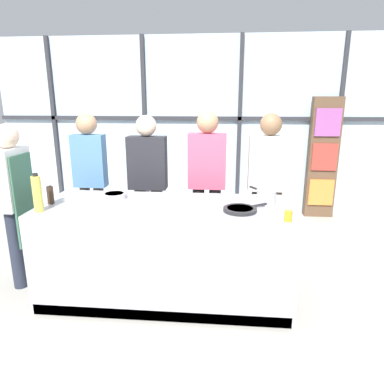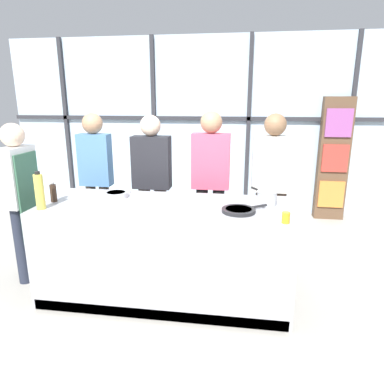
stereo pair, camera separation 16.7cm
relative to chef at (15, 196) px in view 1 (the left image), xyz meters
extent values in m
plane|color=#ADA89E|center=(1.48, -0.09, -0.92)|extent=(18.00, 18.00, 0.00)
cube|color=silver|center=(1.48, 2.63, 0.48)|extent=(6.40, 0.04, 2.80)
cube|color=#2D2D33|center=(1.48, 2.58, 0.62)|extent=(6.40, 0.06, 0.06)
cube|color=#2D2D33|center=(-0.82, 2.58, 0.48)|extent=(0.06, 0.06, 2.80)
cube|color=#2D2D33|center=(0.71, 2.58, 0.48)|extent=(0.06, 0.06, 2.80)
cube|color=#2D2D33|center=(2.25, 2.58, 0.48)|extent=(0.06, 0.06, 2.80)
cube|color=#2D2D33|center=(3.79, 2.58, 0.48)|extent=(0.06, 0.06, 2.80)
cube|color=brown|center=(3.56, 2.45, 0.01)|extent=(0.44, 0.16, 1.88)
cube|color=orange|center=(3.56, 2.35, -0.51)|extent=(0.37, 0.03, 0.41)
cube|color=red|center=(3.56, 2.35, 0.05)|extent=(0.37, 0.03, 0.41)
cube|color=#994C93|center=(3.56, 2.35, 0.58)|extent=(0.37, 0.03, 0.41)
cube|color=#A8AAB2|center=(1.48, -0.09, -0.47)|extent=(2.27, 0.88, 0.90)
cube|color=black|center=(2.28, -0.09, -0.03)|extent=(0.52, 0.52, 0.01)
cube|color=black|center=(1.48, -0.51, -0.87)|extent=(2.23, 0.03, 0.10)
cylinder|color=#38383D|center=(2.15, -0.21, -0.02)|extent=(0.13, 0.13, 0.01)
cylinder|color=#38383D|center=(2.40, -0.21, -0.02)|extent=(0.13, 0.13, 0.01)
cylinder|color=#38383D|center=(2.15, 0.04, -0.02)|extent=(0.13, 0.13, 0.01)
cylinder|color=#38383D|center=(2.40, 0.04, -0.02)|extent=(0.13, 0.13, 0.01)
cylinder|color=#232838|center=(-0.01, 0.09, -0.52)|extent=(0.13, 0.13, 0.81)
cylinder|color=#232838|center=(-0.01, -0.09, -0.52)|extent=(0.13, 0.13, 0.81)
cube|color=white|center=(-0.01, 0.00, 0.17)|extent=(0.18, 0.40, 0.58)
sphere|color=beige|center=(-0.01, 0.00, 0.58)|extent=(0.23, 0.23, 0.23)
cube|color=#38664C|center=(0.09, 0.00, -0.04)|extent=(0.02, 0.34, 0.89)
cylinder|color=#47382D|center=(0.54, 0.77, -0.50)|extent=(0.12, 0.12, 0.84)
cylinder|color=#47382D|center=(0.38, 0.77, -0.50)|extent=(0.12, 0.12, 0.84)
cube|color=#4C7AAD|center=(0.46, 0.77, 0.22)|extent=(0.37, 0.17, 0.61)
sphere|color=tan|center=(0.46, 0.77, 0.64)|extent=(0.24, 0.24, 0.24)
cylinder|color=#47382D|center=(1.24, 0.77, -0.51)|extent=(0.14, 0.14, 0.83)
cylinder|color=#47382D|center=(1.04, 0.77, -0.51)|extent=(0.14, 0.14, 0.83)
cube|color=#232328|center=(1.14, 0.77, 0.21)|extent=(0.44, 0.20, 0.60)
sphere|color=beige|center=(1.14, 0.77, 0.62)|extent=(0.23, 0.23, 0.23)
cylinder|color=black|center=(1.92, 0.77, -0.50)|extent=(0.13, 0.13, 0.85)
cylinder|color=black|center=(1.73, 0.77, -0.50)|extent=(0.13, 0.13, 0.85)
cube|color=#DB4C6B|center=(1.82, 0.77, 0.24)|extent=(0.42, 0.19, 0.62)
sphere|color=tan|center=(1.82, 0.77, 0.67)|extent=(0.24, 0.24, 0.24)
cylinder|color=#47382D|center=(2.60, 0.77, -0.50)|extent=(0.14, 0.14, 0.85)
cylinder|color=#47382D|center=(2.40, 0.77, -0.50)|extent=(0.14, 0.14, 0.85)
cube|color=beige|center=(2.50, 0.77, 0.23)|extent=(0.44, 0.20, 0.61)
sphere|color=#8C6647|center=(2.50, 0.77, 0.65)|extent=(0.24, 0.24, 0.24)
cylinder|color=#232326|center=(2.15, -0.21, 0.00)|extent=(0.29, 0.29, 0.03)
cylinder|color=#B26B2D|center=(2.15, -0.21, 0.01)|extent=(0.22, 0.22, 0.01)
cylinder|color=#232326|center=(2.36, -0.07, 0.00)|extent=(0.20, 0.15, 0.02)
cylinder|color=silver|center=(2.40, 0.04, 0.04)|extent=(0.17, 0.17, 0.13)
cylinder|color=silver|center=(2.40, 0.04, 0.10)|extent=(0.18, 0.18, 0.01)
cylinder|color=black|center=(2.31, 0.17, 0.09)|extent=(0.10, 0.14, 0.02)
cylinder|color=white|center=(0.93, 0.23, -0.01)|extent=(0.23, 0.23, 0.01)
cylinder|color=silver|center=(0.97, 0.06, 0.01)|extent=(0.22, 0.22, 0.06)
cylinder|color=#4C4C51|center=(0.97, 0.06, 0.03)|extent=(0.18, 0.18, 0.01)
cylinder|color=#E0CC4C|center=(0.45, -0.37, 0.13)|extent=(0.08, 0.08, 0.31)
cylinder|color=black|center=(0.45, -0.37, 0.30)|extent=(0.04, 0.04, 0.02)
cylinder|color=#332319|center=(0.44, -0.15, 0.06)|extent=(0.06, 0.06, 0.16)
sphere|color=#B2B2B7|center=(0.44, -0.15, 0.16)|extent=(0.04, 0.04, 0.04)
cylinder|color=orange|center=(2.52, -0.43, 0.02)|extent=(0.06, 0.06, 0.09)
camera|label=1|loc=(1.99, -3.02, 0.90)|focal=32.00mm
camera|label=2|loc=(2.16, -3.00, 0.90)|focal=32.00mm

